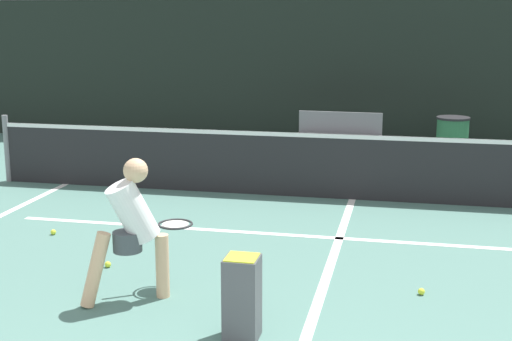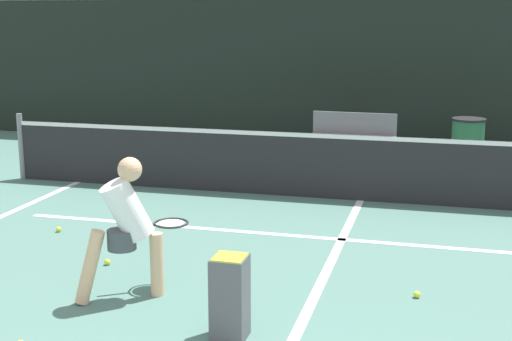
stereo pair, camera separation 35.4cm
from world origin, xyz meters
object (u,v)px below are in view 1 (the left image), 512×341
Objects in this scene: player_practicing at (133,224)px; trash_bin at (452,140)px; parked_car at (372,98)px; courtside_bench at (339,134)px; ball_hopper at (242,296)px.

player_practicing is 7.92m from trash_bin.
parked_car is (-1.72, 4.88, 0.18)m from trash_bin.
trash_bin is 0.20× the size of parked_car.
player_practicing is 0.87× the size of courtside_bench.
player_practicing is 12.21m from parked_car.
trash_bin is (2.03, 0.08, -0.05)m from courtside_bench.
courtside_bench is at bearing 89.86° from ball_hopper.
ball_hopper is 0.86× the size of trash_bin.
trash_bin is at bearing 75.29° from ball_hopper.
trash_bin is at bearing 33.14° from player_practicing.
trash_bin is (3.21, 7.23, -0.32)m from player_practicing.
player_practicing reaches higher than courtside_bench.
player_practicing reaches higher than ball_hopper.
trash_bin is 5.18m from parked_car.
player_practicing is at bearing -113.97° from trash_bin.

